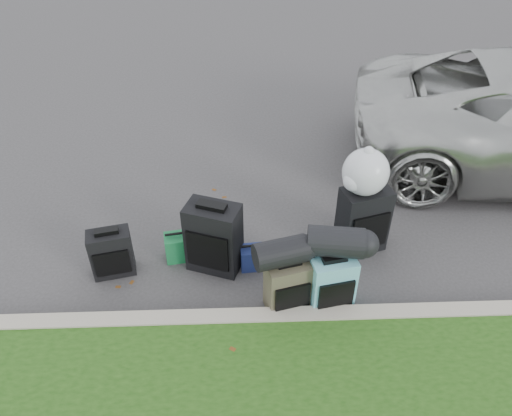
{
  "coord_description": "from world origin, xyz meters",
  "views": [
    {
      "loc": [
        -0.26,
        -4.25,
        4.0
      ],
      "look_at": [
        -0.1,
        0.2,
        0.55
      ],
      "focal_mm": 35.0,
      "sensor_mm": 36.0,
      "label": 1
    }
  ],
  "objects_px": {
    "suitcase_teal": "(331,283)",
    "tote_green": "(178,247)",
    "suitcase_small_black": "(112,253)",
    "suitcase_olive": "(288,286)",
    "tote_navy": "(252,258)",
    "suitcase_large_black_left": "(214,238)",
    "suitcase_large_black_right": "(363,219)"
  },
  "relations": [
    {
      "from": "suitcase_teal",
      "to": "tote_green",
      "type": "height_order",
      "value": "suitcase_teal"
    },
    {
      "from": "suitcase_small_black",
      "to": "suitcase_teal",
      "type": "relative_size",
      "value": 0.88
    },
    {
      "from": "suitcase_olive",
      "to": "tote_navy",
      "type": "bearing_deg",
      "value": 105.48
    },
    {
      "from": "suitcase_olive",
      "to": "suitcase_teal",
      "type": "height_order",
      "value": "suitcase_teal"
    },
    {
      "from": "suitcase_small_black",
      "to": "tote_navy",
      "type": "distance_m",
      "value": 1.54
    },
    {
      "from": "suitcase_large_black_left",
      "to": "tote_navy",
      "type": "bearing_deg",
      "value": 14.77
    },
    {
      "from": "suitcase_small_black",
      "to": "suitcase_large_black_left",
      "type": "height_order",
      "value": "suitcase_large_black_left"
    },
    {
      "from": "suitcase_teal",
      "to": "tote_navy",
      "type": "bearing_deg",
      "value": 131.58
    },
    {
      "from": "tote_green",
      "to": "suitcase_small_black",
      "type": "bearing_deg",
      "value": -173.05
    },
    {
      "from": "suitcase_small_black",
      "to": "tote_navy",
      "type": "xyz_separation_m",
      "value": [
        1.53,
        0.03,
        -0.15
      ]
    },
    {
      "from": "tote_navy",
      "to": "suitcase_olive",
      "type": "bearing_deg",
      "value": -65.38
    },
    {
      "from": "suitcase_olive",
      "to": "suitcase_teal",
      "type": "xyz_separation_m",
      "value": [
        0.44,
        0.0,
        0.02
      ]
    },
    {
      "from": "suitcase_large_black_left",
      "to": "tote_green",
      "type": "distance_m",
      "value": 0.52
    },
    {
      "from": "suitcase_large_black_left",
      "to": "tote_navy",
      "type": "height_order",
      "value": "suitcase_large_black_left"
    },
    {
      "from": "suitcase_large_black_left",
      "to": "suitcase_olive",
      "type": "bearing_deg",
      "value": -20.05
    },
    {
      "from": "suitcase_teal",
      "to": "suitcase_large_black_left",
      "type": "bearing_deg",
      "value": 140.89
    },
    {
      "from": "suitcase_olive",
      "to": "tote_green",
      "type": "xyz_separation_m",
      "value": [
        -1.19,
        0.78,
        -0.14
      ]
    },
    {
      "from": "suitcase_large_black_right",
      "to": "suitcase_teal",
      "type": "bearing_deg",
      "value": -135.42
    },
    {
      "from": "suitcase_small_black",
      "to": "suitcase_teal",
      "type": "distance_m",
      "value": 2.39
    },
    {
      "from": "suitcase_large_black_left",
      "to": "suitcase_teal",
      "type": "relative_size",
      "value": 1.3
    },
    {
      "from": "tote_green",
      "to": "suitcase_olive",
      "type": "bearing_deg",
      "value": -43.02
    },
    {
      "from": "suitcase_olive",
      "to": "tote_navy",
      "type": "distance_m",
      "value": 0.71
    },
    {
      "from": "suitcase_small_black",
      "to": "suitcase_large_black_left",
      "type": "xyz_separation_m",
      "value": [
        1.12,
        0.06,
        0.13
      ]
    },
    {
      "from": "suitcase_small_black",
      "to": "suitcase_large_black_left",
      "type": "distance_m",
      "value": 1.13
    },
    {
      "from": "suitcase_large_black_right",
      "to": "tote_navy",
      "type": "distance_m",
      "value": 1.34
    },
    {
      "from": "suitcase_small_black",
      "to": "suitcase_olive",
      "type": "bearing_deg",
      "value": -29.69
    },
    {
      "from": "suitcase_small_black",
      "to": "suitcase_large_black_left",
      "type": "bearing_deg",
      "value": -9.41
    },
    {
      "from": "suitcase_olive",
      "to": "suitcase_large_black_right",
      "type": "relative_size",
      "value": 0.74
    },
    {
      "from": "suitcase_large_black_left",
      "to": "suitcase_large_black_right",
      "type": "bearing_deg",
      "value": 28.73
    },
    {
      "from": "tote_navy",
      "to": "tote_green",
      "type": "bearing_deg",
      "value": 162.57
    },
    {
      "from": "suitcase_small_black",
      "to": "suitcase_olive",
      "type": "distance_m",
      "value": 1.96
    },
    {
      "from": "suitcase_olive",
      "to": "suitcase_large_black_left",
      "type": "bearing_deg",
      "value": 125.48
    }
  ]
}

